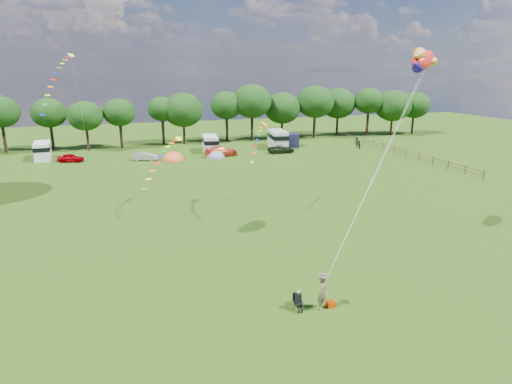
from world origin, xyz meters
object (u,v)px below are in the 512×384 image
object	(u,v)px
car_d	(281,149)
kite_flyer	(323,293)
car_c	(221,151)
campervan_d	(278,139)
tent_orange	(173,160)
campervan_c	(210,143)
camp_chair	(298,298)
tent_greyblue	(216,158)
car_b	(145,156)
walker_a	(359,145)
walker_b	(357,142)
campervan_b	(42,150)
car_a	(71,158)
fish_kite	(421,60)

from	to	relation	value
car_d	kite_flyer	distance (m)	46.23
car_c	car_d	distance (m)	9.71
campervan_d	tent_orange	world-z (taller)	campervan_d
campervan_c	camp_chair	xyz separation A→B (m)	(-5.22, -48.08, -0.68)
campervan_c	tent_greyblue	size ratio (longest dim) A/B	1.76
car_b	car_c	size ratio (longest dim) A/B	0.69
tent_orange	tent_greyblue	bearing A→B (deg)	0.23
walker_a	walker_b	world-z (taller)	walker_b
car_c	walker_b	size ratio (longest dim) A/B	2.88
car_c	campervan_d	size ratio (longest dim) A/B	0.80
car_b	campervan_c	world-z (taller)	campervan_c
tent_orange	car_d	bearing A→B (deg)	1.83
camp_chair	campervan_b	bearing A→B (deg)	129.15
car_c	tent_orange	size ratio (longest dim) A/B	1.39
tent_greyblue	car_b	bearing A→B (deg)	174.20
campervan_b	camp_chair	size ratio (longest dim) A/B	4.40
campervan_c	camp_chair	distance (m)	48.37
car_a	kite_flyer	bearing A→B (deg)	-148.75
camp_chair	walker_b	xyz separation A→B (m)	(29.84, 44.43, 0.15)
car_c	kite_flyer	size ratio (longest dim) A/B	2.51
tent_greyblue	tent_orange	bearing A→B (deg)	-179.77
campervan_b	campervan_c	size ratio (longest dim) A/B	0.96
car_a	kite_flyer	size ratio (longest dim) A/B	1.84
car_c	campervan_c	distance (m)	4.31
tent_orange	tent_greyblue	world-z (taller)	tent_orange
tent_greyblue	fish_kite	bearing A→B (deg)	-79.97
campervan_b	kite_flyer	distance (m)	54.23
kite_flyer	walker_b	bearing A→B (deg)	12.98
car_b	camp_chair	xyz separation A→B (m)	(5.31, -44.10, 0.11)
tent_greyblue	walker_b	xyz separation A→B (m)	(24.91, 1.37, 0.85)
tent_greyblue	campervan_d	bearing A→B (deg)	23.17
campervan_b	tent_greyblue	distance (m)	25.49
campervan_d	tent_orange	bearing A→B (deg)	114.06
campervan_d	camp_chair	size ratio (longest dim) A/B	5.17
campervan_b	camp_chair	bearing A→B (deg)	-163.46
kite_flyer	car_b	bearing A→B (deg)	53.97
campervan_c	kite_flyer	bearing A→B (deg)	-177.85
car_c	kite_flyer	bearing A→B (deg)	161.58
car_b	walker_a	distance (m)	34.65
car_b	campervan_d	distance (m)	22.53
car_a	campervan_c	size ratio (longest dim) A/B	0.66
car_b	tent_greyblue	bearing A→B (deg)	-77.62
camp_chair	fish_kite	distance (m)	18.20
car_a	camp_chair	bearing A→B (deg)	-150.07
car_c	walker_a	bearing A→B (deg)	-104.82
car_c	campervan_b	bearing A→B (deg)	65.00
car_b	camp_chair	bearing A→B (deg)	-154.95
car_b	kite_flyer	distance (m)	44.92
car_a	car_d	world-z (taller)	car_a
tent_orange	camp_chair	bearing A→B (deg)	-88.18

